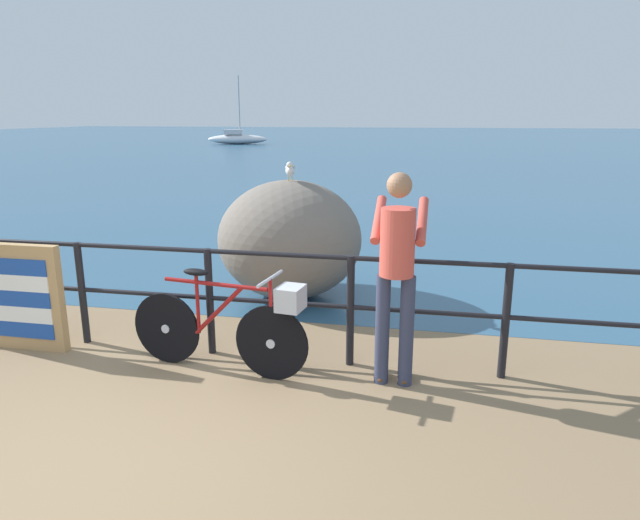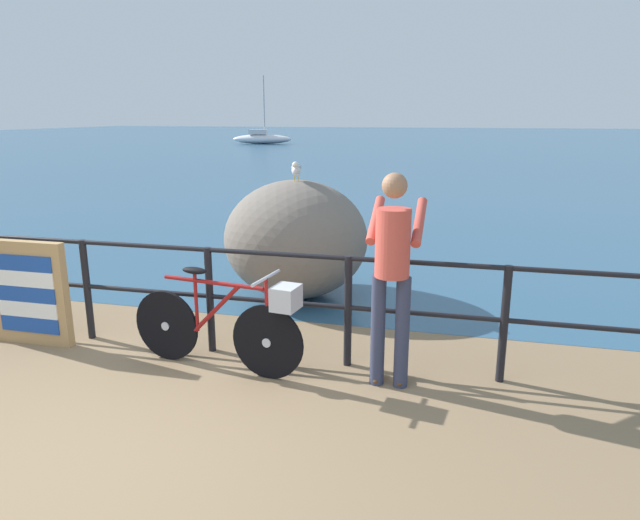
# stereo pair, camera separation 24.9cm
# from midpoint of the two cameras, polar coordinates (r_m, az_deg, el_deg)

# --- Properties ---
(ground_plane) EXTENTS (120.00, 120.00, 0.10)m
(ground_plane) POSITION_cam_midpoint_polar(r_m,az_deg,el_deg) (23.08, 6.07, 8.76)
(ground_plane) COLOR #846B4C
(sea_surface) EXTENTS (120.00, 90.00, 0.01)m
(sea_surface) POSITION_cam_midpoint_polar(r_m,az_deg,el_deg) (50.78, 9.13, 11.80)
(sea_surface) COLOR #2D5675
(sea_surface) RESTS_ON ground_plane
(promenade_railing) EXTENTS (8.04, 0.07, 1.02)m
(promenade_railing) POSITION_cam_midpoint_polar(r_m,az_deg,el_deg) (5.41, -12.35, -2.89)
(promenade_railing) COLOR black
(promenade_railing) RESTS_ON ground_plane
(bicycle) EXTENTS (1.69, 0.48, 0.92)m
(bicycle) POSITION_cam_midpoint_polar(r_m,az_deg,el_deg) (5.01, -10.24, -6.24)
(bicycle) COLOR black
(bicycle) RESTS_ON ground_plane
(person_at_railing) EXTENTS (0.45, 0.64, 1.78)m
(person_at_railing) POSITION_cam_midpoint_polar(r_m,az_deg,el_deg) (4.62, 6.17, -0.98)
(person_at_railing) COLOR #333851
(person_at_railing) RESTS_ON ground_plane
(folded_deckchair_stack) EXTENTS (0.84, 0.10, 1.04)m
(folded_deckchair_stack) POSITION_cam_midpoint_polar(r_m,az_deg,el_deg) (6.18, -28.70, -3.32)
(folded_deckchair_stack) COLOR tan
(folded_deckchair_stack) RESTS_ON ground_plane
(breakwater_boulder_main) EXTENTS (1.76, 1.72, 1.45)m
(breakwater_boulder_main) POSITION_cam_midpoint_polar(r_m,az_deg,el_deg) (6.98, -4.07, 2.07)
(breakwater_boulder_main) COLOR slate
(breakwater_boulder_main) RESTS_ON ground
(seagull) EXTENTS (0.17, 0.34, 0.23)m
(seagull) POSITION_cam_midpoint_polar(r_m,az_deg,el_deg) (6.79, -4.09, 9.10)
(seagull) COLOR gold
(seagull) RESTS_ON breakwater_boulder_main
(sailboat) EXTENTS (4.57, 2.10, 4.90)m
(sailboat) POSITION_cam_midpoint_polar(r_m,az_deg,el_deg) (43.72, -8.47, 11.97)
(sailboat) COLOR white
(sailboat) RESTS_ON sea_surface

